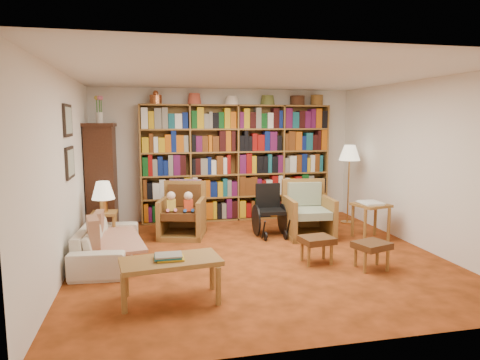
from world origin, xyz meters
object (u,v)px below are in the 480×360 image
object	(u,v)px
armchair_sage	(306,215)
side_table_lamp	(104,221)
armchair_leather	(182,213)
footstool_a	(317,242)
coffee_table	(171,264)
wheelchair	(270,212)
sofa	(107,243)
floor_lamp	(350,156)
footstool_b	(372,247)
side_table_papers	(371,210)

from	to	relation	value
armchair_sage	side_table_lamp	bearing A→B (deg)	177.65
armchair_leather	footstool_a	world-z (taller)	armchair_leather
armchair_sage	coffee_table	size ratio (longest dim) A/B	0.84
wheelchair	sofa	bearing A→B (deg)	-161.86
sofa	floor_lamp	world-z (taller)	floor_lamp
coffee_table	floor_lamp	bearing A→B (deg)	39.56
side_table_lamp	coffee_table	size ratio (longest dim) A/B	0.47
armchair_sage	wheelchair	bearing A→B (deg)	163.75
coffee_table	armchair_leather	bearing A→B (deg)	82.93
footstool_a	coffee_table	world-z (taller)	coffee_table
armchair_sage	coffee_table	xyz separation A→B (m)	(-2.35, -2.17, 0.05)
coffee_table	sofa	bearing A→B (deg)	117.25
sofa	wheelchair	distance (m)	2.68
armchair_leather	footstool_a	distance (m)	2.45
side_table_lamp	coffee_table	xyz separation A→B (m)	(0.87, -2.30, 0.02)
wheelchair	floor_lamp	size ratio (longest dim) A/B	0.58
sofa	armchair_sage	xyz separation A→B (m)	(3.13, 0.66, 0.10)
armchair_sage	wheelchair	distance (m)	0.61
side_table_lamp	footstool_a	size ratio (longest dim) A/B	1.11
wheelchair	floor_lamp	distance (m)	1.94
wheelchair	footstool_b	bearing A→B (deg)	-66.89
sofa	footstool_a	distance (m)	2.84
footstool_a	footstool_b	size ratio (longest dim) A/B	0.93
floor_lamp	sofa	bearing A→B (deg)	-162.48
coffee_table	side_table_lamp	bearing A→B (deg)	110.84
wheelchair	footstool_b	size ratio (longest dim) A/B	1.69
coffee_table	armchair_sage	bearing A→B (deg)	42.64
side_table_lamp	floor_lamp	size ratio (longest dim) A/B	0.35
sofa	coffee_table	size ratio (longest dim) A/B	1.55
wheelchair	footstool_b	world-z (taller)	wheelchair
armchair_leather	floor_lamp	world-z (taller)	floor_lamp
sofa	wheelchair	bearing A→B (deg)	-67.09
armchair_sage	side_table_papers	world-z (taller)	armchair_sage
floor_lamp	footstool_b	bearing A→B (deg)	-109.58
floor_lamp	footstool_b	size ratio (longest dim) A/B	2.90
armchair_sage	footstool_b	xyz separation A→B (m)	(0.22, -1.73, -0.06)
armchair_leather	armchair_sage	bearing A→B (deg)	-12.68
armchair_sage	side_table_papers	xyz separation A→B (m)	(0.93, -0.43, 0.13)
floor_lamp	coffee_table	size ratio (longest dim) A/B	1.34
floor_lamp	footstool_a	distance (m)	2.66
sofa	footstool_a	size ratio (longest dim) A/B	3.62
wheelchair	side_table_lamp	bearing A→B (deg)	-179.16
sofa	coffee_table	bearing A→B (deg)	-147.98
sofa	armchair_leather	size ratio (longest dim) A/B	1.85
sofa	floor_lamp	xyz separation A→B (m)	(4.20, 1.33, 1.01)
sofa	side_table_papers	bearing A→B (deg)	-81.95
footstool_a	floor_lamp	bearing A→B (deg)	54.28
armchair_sage	footstool_b	size ratio (longest dim) A/B	1.82
side_table_lamp	armchair_sage	xyz separation A→B (m)	(3.23, -0.13, -0.03)
armchair_leather	sofa	bearing A→B (deg)	-134.53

